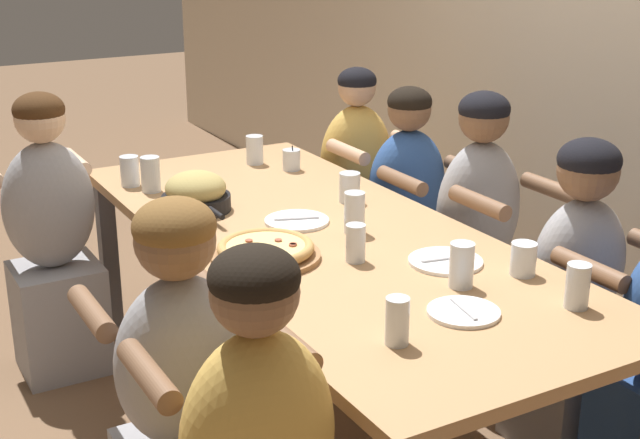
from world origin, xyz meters
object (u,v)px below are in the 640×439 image
Objects in this scene: pizza_board_main at (266,251)px; drinking_glass_b at (151,176)px; skillet_bowl at (196,194)px; diner_near_midright at (184,415)px; cocktail_glass_blue at (291,161)px; diner_near_left at (53,248)px; drinking_glass_f at (350,189)px; drinking_glass_a at (523,260)px; drinking_glass_g at (577,289)px; drinking_glass_c at (354,216)px; empty_plate_a at (463,312)px; drinking_glass_i at (397,323)px; drinking_glass_d at (255,151)px; drinking_glass_j at (461,267)px; diner_far_center at (476,254)px; diner_far_midright at (575,309)px; empty_plate_b at (445,261)px; drinking_glass_e at (356,245)px; empty_plate_c at (297,221)px; diner_far_left at (356,199)px; diner_far_midleft at (406,226)px; drinking_glass_h at (130,173)px.

pizza_board_main is 2.50× the size of drinking_glass_b.
diner_near_midright is (0.96, -0.44, -0.29)m from skillet_bowl.
cocktail_glass_blue is (-0.31, 0.56, -0.02)m from skillet_bowl.
drinking_glass_f is at bearing -34.07° from diner_near_left.
drinking_glass_g reaches higher than drinking_glass_a.
pizza_board_main is at bearing -79.36° from drinking_glass_c.
drinking_glass_i is (0.06, -0.26, 0.05)m from empty_plate_a.
drinking_glass_d is at bearing 57.89° from diner_near_midright.
drinking_glass_j is 0.89m from diner_far_center.
diner_far_center is (-0.53, 0.00, 0.02)m from diner_far_midright.
empty_plate_b is at bearing -55.67° from diner_near_left.
empty_plate_c is at bearing 178.21° from drinking_glass_e.
pizza_board_main is 1.74× the size of empty_plate_a.
empty_plate_a is 0.49m from drinking_glass_e.
drinking_glass_g is at bearing 18.52° from empty_plate_c.
drinking_glass_i is 0.11× the size of diner_far_midright.
drinking_glass_e is 0.90× the size of drinking_glass_j.
drinking_glass_a is at bearing 76.96° from diner_far_left.
drinking_glass_d reaches higher than empty_plate_c.
pizza_board_main is 1.02m from diner_far_center.
drinking_glass_a is 0.63m from drinking_glass_c.
diner_far_midleft reaches higher than drinking_glass_e.
drinking_glass_h is 1.14m from diner_far_left.
diner_near_left is (-0.66, -0.98, -0.28)m from drinking_glass_f.
drinking_glass_b is at bearing -157.78° from drinking_glass_g.
drinking_glass_e is 1.07× the size of drinking_glass_f.
skillet_bowl is at bearing 14.99° from drinking_glass_h.
drinking_glass_a is (0.76, 0.37, 0.04)m from empty_plate_c.
drinking_glass_j reaches higher than drinking_glass_h.
empty_plate_b is 1.09m from diner_far_midleft.
drinking_glass_e is (-0.15, -0.24, 0.05)m from empty_plate_b.
empty_plate_b is (-0.33, 0.19, -0.00)m from empty_plate_a.
empty_plate_c is at bearing -9.55° from diner_far_center.
drinking_glass_c is 0.12× the size of diner_far_center.
drinking_glass_c reaches higher than drinking_glass_a.
diner_far_midright reaches higher than skillet_bowl.
drinking_glass_d is 0.95m from diner_near_left.
diner_far_center reaches higher than drinking_glass_i.
diner_far_midright is (0.47, 0.61, -0.30)m from drinking_glass_c.
diner_far_midright is at bearing 109.40° from empty_plate_a.
diner_far_center is (-0.62, 0.58, -0.28)m from drinking_glass_j.
drinking_glass_c is (-0.07, 0.37, 0.03)m from pizza_board_main.
diner_far_midleft is (0.42, 1.42, -0.02)m from diner_near_left.
drinking_glass_f is at bearing 174.85° from empty_plate_b.
diner_far_left reaches higher than empty_plate_a.
empty_plate_a is at bearing -18.13° from diner_near_midright.
empty_plate_c is (-0.26, 0.25, -0.02)m from pizza_board_main.
diner_near_midright is at bearing -24.36° from skillet_bowl.
drinking_glass_f is 0.89× the size of drinking_glass_i.
drinking_glass_f is at bearing 28.94° from diner_far_midleft.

